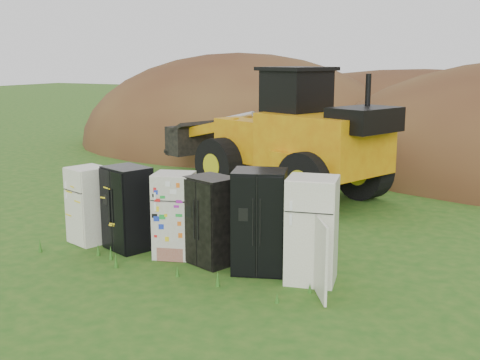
{
  "coord_description": "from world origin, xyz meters",
  "views": [
    {
      "loc": [
        5.63,
        -9.31,
        3.77
      ],
      "look_at": [
        -0.08,
        2.0,
        1.18
      ],
      "focal_mm": 45.0,
      "sensor_mm": 36.0,
      "label": 1
    }
  ],
  "objects": [
    {
      "name": "fridge_dark_mid",
      "position": [
        0.34,
        0.0,
        0.82
      ],
      "size": [
        1.01,
        0.92,
        1.64
      ],
      "primitive_type": null,
      "rotation": [
        0.0,
        0.0,
        -0.34
      ],
      "color": "black",
      "rests_on": "ground"
    },
    {
      "name": "fridge_black_side",
      "position": [
        -1.56,
        -0.0,
        0.83
      ],
      "size": [
        1.06,
        0.95,
        1.67
      ],
      "primitive_type": null,
      "rotation": [
        0.0,
        0.0,
        -0.36
      ],
      "color": "black",
      "rests_on": "ground"
    },
    {
      "name": "ground",
      "position": [
        0.0,
        0.0,
        0.0
      ],
      "size": [
        120.0,
        120.0,
        0.0
      ],
      "primitive_type": "plane",
      "color": "#215316",
      "rests_on": "ground"
    },
    {
      "name": "fridge_black_right",
      "position": [
        1.31,
        0.01,
        0.92
      ],
      "size": [
        1.12,
        1.02,
        1.84
      ],
      "primitive_type": null,
      "rotation": [
        0.0,
        0.0,
        0.32
      ],
      "color": "black",
      "rests_on": "ground"
    },
    {
      "name": "fridge_open_door",
      "position": [
        2.31,
        -0.04,
        0.91
      ],
      "size": [
        0.96,
        0.91,
        1.81
      ],
      "primitive_type": null,
      "rotation": [
        0.0,
        0.0,
        0.2
      ],
      "color": "white",
      "rests_on": "ground"
    },
    {
      "name": "fridge_leftmost",
      "position": [
        -2.54,
        -0.01,
        0.79
      ],
      "size": [
        0.87,
        0.85,
        1.58
      ],
      "primitive_type": null,
      "rotation": [
        0.0,
        0.0,
        -0.3
      ],
      "color": "white",
      "rests_on": "ground"
    },
    {
      "name": "dirt_mound_back",
      "position": [
        0.84,
        18.0,
        0.0
      ],
      "size": [
        20.59,
        13.72,
        6.54
      ],
      "primitive_type": "ellipsoid",
      "color": "#432215",
      "rests_on": "ground"
    },
    {
      "name": "fridge_sticker",
      "position": [
        -0.49,
        0.03,
        0.82
      ],
      "size": [
        0.89,
        0.85,
        1.63
      ],
      "primitive_type": null,
      "rotation": [
        0.0,
        0.0,
        0.3
      ],
      "color": "silver",
      "rests_on": "ground"
    },
    {
      "name": "wheel_loader",
      "position": [
        -1.15,
        6.18,
        1.76
      ],
      "size": [
        7.85,
        5.41,
        3.52
      ],
      "primitive_type": null,
      "rotation": [
        0.0,
        0.0,
        -0.37
      ],
      "color": "#CA960D",
      "rests_on": "ground"
    },
    {
      "name": "dirt_mound_left",
      "position": [
        -6.02,
        13.62,
        0.0
      ],
      "size": [
        14.56,
        10.92,
        7.92
      ],
      "primitive_type": "ellipsoid",
      "color": "#432215",
      "rests_on": "ground"
    }
  ]
}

